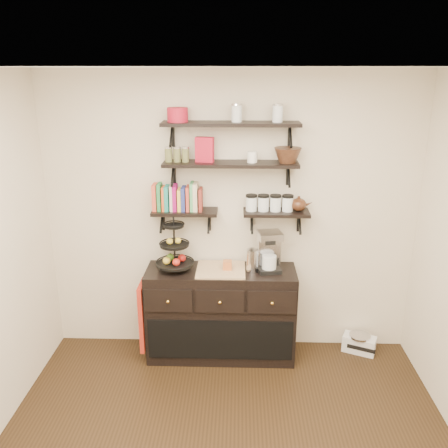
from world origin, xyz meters
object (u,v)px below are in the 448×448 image
at_px(coffee_maker, 269,252).
at_px(radio, 359,343).
at_px(sideboard, 221,313).
at_px(fruit_stand, 175,252).

height_order(coffee_maker, radio, coffee_maker).
distance_m(sideboard, radio, 1.42).
bearing_deg(coffee_maker, radio, -6.99).
xyz_separation_m(sideboard, radio, (1.37, 0.09, -0.36)).
distance_m(sideboard, fruit_stand, 0.76).
height_order(sideboard, radio, sideboard).
height_order(fruit_stand, coffee_maker, fruit_stand).
bearing_deg(coffee_maker, sideboard, 172.68).
height_order(sideboard, coffee_maker, coffee_maker).
bearing_deg(radio, coffee_maker, -153.21).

